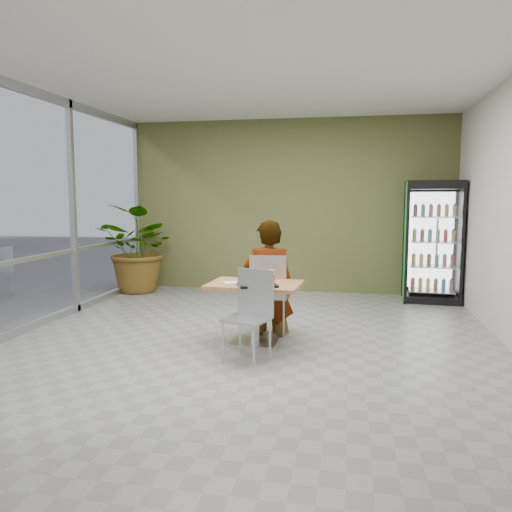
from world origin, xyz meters
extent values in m
plane|color=gray|center=(0.00, 0.00, 0.00)|extent=(7.00, 7.00, 0.00)
cube|color=#B4784D|center=(0.06, -0.08, 0.73)|extent=(1.11, 0.81, 0.04)
cylinder|color=#AEB0B3|center=(0.06, -0.08, 0.35)|extent=(0.11, 0.11, 0.71)
cube|color=#AEB0B3|center=(0.06, -0.08, 0.02)|extent=(0.56, 0.46, 0.04)
cube|color=#AEB0B3|center=(0.14, 0.49, 0.49)|extent=(0.49, 0.49, 0.03)
cube|color=#AEB0B3|center=(0.16, 0.27, 0.77)|extent=(0.46, 0.07, 0.55)
cylinder|color=#AEB0B3|center=(0.32, 0.70, 0.25)|extent=(0.03, 0.03, 0.49)
cylinder|color=#AEB0B3|center=(-0.07, 0.67, 0.25)|extent=(0.03, 0.03, 0.49)
cylinder|color=#AEB0B3|center=(0.35, 0.31, 0.25)|extent=(0.03, 0.03, 0.49)
cylinder|color=#AEB0B3|center=(-0.04, 0.28, 0.25)|extent=(0.03, 0.03, 0.49)
cube|color=#AEB0B3|center=(0.09, -0.70, 0.46)|extent=(0.54, 0.54, 0.03)
cube|color=#AEB0B3|center=(0.15, -0.50, 0.72)|extent=(0.42, 0.15, 0.51)
cylinder|color=#AEB0B3|center=(-0.14, -0.82, 0.23)|extent=(0.02, 0.02, 0.46)
cylinder|color=#AEB0B3|center=(0.22, -0.93, 0.23)|extent=(0.02, 0.02, 0.46)
cylinder|color=#AEB0B3|center=(-0.03, -0.47, 0.23)|extent=(0.02, 0.02, 0.46)
cylinder|color=#AEB0B3|center=(0.32, -0.57, 0.23)|extent=(0.02, 0.02, 0.46)
imported|color=black|center=(0.14, 0.44, 0.59)|extent=(0.69, 0.47, 1.78)
cylinder|color=white|center=(0.00, 0.03, 0.76)|extent=(0.22, 0.22, 0.01)
cylinder|color=white|center=(0.26, -0.12, 0.83)|extent=(0.09, 0.09, 0.15)
cylinder|color=red|center=(0.26, -0.12, 0.82)|extent=(0.09, 0.09, 0.09)
cylinder|color=white|center=(0.26, -0.12, 0.91)|extent=(0.09, 0.09, 0.01)
cube|color=white|center=(-0.20, -0.20, 0.76)|extent=(0.21, 0.21, 0.02)
cube|color=black|center=(0.13, -0.29, 0.76)|extent=(0.52, 0.45, 0.02)
cube|color=black|center=(2.53, 3.00, 1.02)|extent=(0.97, 0.78, 2.03)
cube|color=green|center=(2.07, 3.00, 1.02)|extent=(0.07, 0.70, 1.99)
cube|color=white|center=(2.53, 2.66, 1.04)|extent=(0.73, 0.07, 1.63)
imported|color=#2F5B24|center=(-2.67, 2.87, 0.82)|extent=(1.84, 1.74, 1.63)
camera|label=1|loc=(1.17, -5.78, 1.74)|focal=35.00mm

